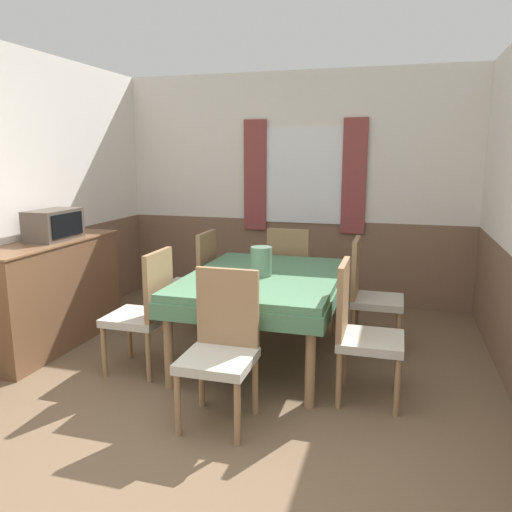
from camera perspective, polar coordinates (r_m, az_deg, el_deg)
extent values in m
plane|color=brown|center=(2.81, -13.61, -25.79)|extent=(16.00, 16.00, 0.00)
cube|color=white|center=(5.77, 4.43, 12.30)|extent=(4.39, 0.05, 1.65)
cube|color=brown|center=(5.90, 4.24, -0.44)|extent=(4.39, 0.05, 0.95)
cube|color=white|center=(5.72, 5.46, 9.09)|extent=(0.97, 0.01, 1.06)
cube|color=brown|center=(5.83, -0.10, 9.18)|extent=(0.26, 0.03, 1.25)
cube|color=brown|center=(5.62, 11.15, 8.89)|extent=(0.26, 0.03, 1.25)
cube|color=white|center=(4.94, -24.72, 11.45)|extent=(0.05, 4.11, 1.65)
cube|color=brown|center=(5.09, -23.50, -3.30)|extent=(0.05, 4.11, 0.95)
cube|color=#4C7A56|center=(4.10, 0.91, -2.52)|extent=(1.20, 1.61, 0.06)
cube|color=#4C7A56|center=(4.12, 0.90, -3.73)|extent=(1.23, 1.64, 0.12)
cylinder|color=#93704C|center=(3.74, -9.97, -9.97)|extent=(0.07, 0.07, 0.67)
cylinder|color=#93704C|center=(3.43, 6.23, -11.83)|extent=(0.07, 0.07, 0.67)
cylinder|color=#93704C|center=(5.01, -2.70, -4.23)|extent=(0.07, 0.07, 0.67)
cylinder|color=#93704C|center=(4.79, 9.24, -5.11)|extent=(0.07, 0.07, 0.67)
cylinder|color=#93704C|center=(4.89, -10.64, -6.44)|extent=(0.04, 0.04, 0.40)
cylinder|color=#93704C|center=(5.22, -8.78, -5.24)|extent=(0.04, 0.04, 0.40)
cylinder|color=#93704C|center=(4.74, -6.50, -6.90)|extent=(0.04, 0.04, 0.40)
cylinder|color=#93704C|center=(5.07, -4.86, -5.62)|extent=(0.04, 0.04, 0.40)
cube|color=#B7B2A3|center=(4.91, -7.77, -3.47)|extent=(0.44, 0.44, 0.06)
cube|color=#93704C|center=(4.77, -5.66, -0.31)|extent=(0.04, 0.42, 0.51)
cylinder|color=#93704C|center=(4.76, 15.98, -7.18)|extent=(0.04, 0.04, 0.40)
cylinder|color=#93704C|center=(4.41, 15.95, -8.73)|extent=(0.04, 0.04, 0.40)
cylinder|color=#93704C|center=(4.78, 11.39, -6.92)|extent=(0.04, 0.04, 0.40)
cylinder|color=#93704C|center=(4.42, 10.97, -8.43)|extent=(0.04, 0.04, 0.40)
cube|color=#B7B2A3|center=(4.52, 13.71, -5.03)|extent=(0.44, 0.44, 0.06)
cube|color=#93704C|center=(4.46, 11.32, -1.32)|extent=(0.04, 0.42, 0.51)
cylinder|color=#93704C|center=(4.08, -16.98, -10.42)|extent=(0.04, 0.04, 0.40)
cylinder|color=#93704C|center=(4.38, -14.27, -8.74)|extent=(0.04, 0.04, 0.40)
cylinder|color=#93704C|center=(3.90, -12.19, -11.23)|extent=(0.04, 0.04, 0.40)
cylinder|color=#93704C|center=(4.21, -9.73, -9.39)|extent=(0.04, 0.04, 0.40)
cube|color=#B7B2A3|center=(4.06, -13.44, -6.88)|extent=(0.44, 0.44, 0.06)
cube|color=#93704C|center=(3.89, -11.06, -3.18)|extent=(0.04, 0.42, 0.51)
cylinder|color=#93704C|center=(3.83, 15.89, -11.83)|extent=(0.04, 0.04, 0.40)
cylinder|color=#93704C|center=(3.49, 15.84, -14.25)|extent=(0.04, 0.04, 0.40)
cylinder|color=#93704C|center=(3.85, 10.11, -11.47)|extent=(0.04, 0.04, 0.40)
cylinder|color=#93704C|center=(3.50, 9.43, -13.84)|extent=(0.04, 0.04, 0.40)
cube|color=#B7B2A3|center=(3.57, 12.98, -9.43)|extent=(0.44, 0.44, 0.06)
cube|color=#93704C|center=(3.50, 9.91, -4.81)|extent=(0.04, 0.42, 0.51)
cylinder|color=#93704C|center=(5.48, 2.51, -4.28)|extent=(0.04, 0.04, 0.40)
cylinder|color=#93704C|center=(5.41, 6.44, -4.56)|extent=(0.04, 0.04, 0.40)
cylinder|color=#93704C|center=(5.13, 1.51, -5.39)|extent=(0.04, 0.04, 0.40)
cylinder|color=#93704C|center=(5.05, 5.71, -5.71)|extent=(0.04, 0.04, 0.40)
cube|color=#B7B2A3|center=(5.21, 4.08, -2.54)|extent=(0.44, 0.44, 0.06)
cube|color=#93704C|center=(4.95, 3.64, 0.15)|extent=(0.42, 0.04, 0.51)
cylinder|color=#93704C|center=(3.07, -2.16, -17.55)|extent=(0.04, 0.04, 0.40)
cylinder|color=#93704C|center=(3.19, -8.94, -16.45)|extent=(0.04, 0.04, 0.40)
cylinder|color=#93704C|center=(3.39, -0.09, -14.57)|extent=(0.04, 0.04, 0.40)
cylinder|color=#93704C|center=(3.50, -6.25, -13.73)|extent=(0.04, 0.04, 0.40)
cube|color=#B7B2A3|center=(3.18, -4.43, -11.82)|extent=(0.44, 0.44, 0.06)
cube|color=#93704C|center=(3.26, -3.28, -5.85)|extent=(0.42, 0.04, 0.51)
cube|color=brown|center=(4.80, -22.27, -4.04)|extent=(0.44, 1.49, 0.95)
cube|color=#8C5F3F|center=(4.71, -22.70, 1.46)|extent=(0.46, 1.51, 0.02)
cube|color=#51473D|center=(4.76, -22.12, 3.33)|extent=(0.28, 0.50, 0.27)
cube|color=black|center=(4.67, -20.73, 3.36)|extent=(0.01, 0.41, 0.20)
cylinder|color=slate|center=(4.02, 0.60, -0.62)|extent=(0.17, 0.17, 0.24)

